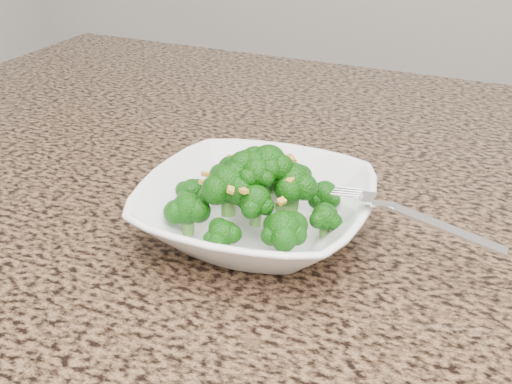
% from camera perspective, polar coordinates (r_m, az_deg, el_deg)
% --- Properties ---
extents(granite_counter, '(1.64, 1.04, 0.03)m').
position_cam_1_polar(granite_counter, '(0.71, 12.86, -3.19)').
color(granite_counter, brown).
rests_on(granite_counter, cabinet).
extents(bowl, '(0.25, 0.25, 0.06)m').
position_cam_1_polar(bowl, '(0.64, -0.00, -1.72)').
color(bowl, white).
rests_on(bowl, granite_counter).
extents(broccoli_pile, '(0.20, 0.20, 0.06)m').
position_cam_1_polar(broccoli_pile, '(0.61, -0.00, 3.13)').
color(broccoli_pile, '#115109').
rests_on(broccoli_pile, bowl).
extents(garlic_topping, '(0.12, 0.12, 0.01)m').
position_cam_1_polar(garlic_topping, '(0.60, -0.00, 6.11)').
color(garlic_topping, gold).
rests_on(garlic_topping, broccoli_pile).
extents(fork, '(0.18, 0.03, 0.01)m').
position_cam_1_polar(fork, '(0.59, 11.62, -1.20)').
color(fork, silver).
rests_on(fork, bowl).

